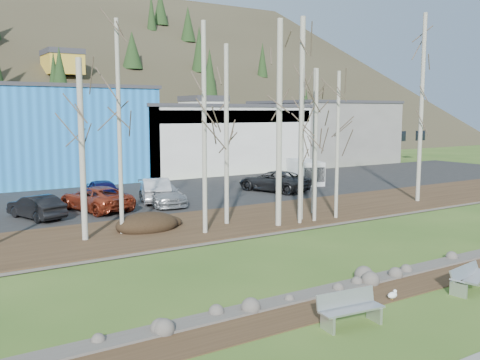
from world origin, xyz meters
TOP-DOWN VIEW (x-y plane):
  - ground at (0.00, 0.00)m, footprint 200.00×200.00m
  - dirt_strip at (0.00, 2.10)m, footprint 80.00×1.80m
  - near_bank_rocks at (0.00, 3.10)m, footprint 80.00×0.80m
  - river at (0.00, 7.20)m, footprint 80.00×8.00m
  - far_bank_rocks at (0.00, 11.30)m, footprint 80.00×0.80m
  - far_bank at (0.00, 14.50)m, footprint 80.00×7.00m
  - parking_lot at (0.00, 25.00)m, footprint 80.00×14.00m
  - building_blue at (-6.00, 39.00)m, footprint 20.40×12.24m
  - building_white at (12.00, 38.98)m, footprint 18.36×12.24m
  - building_grey at (28.00, 39.00)m, footprint 14.28×12.24m
  - hillside at (0.00, 84.00)m, footprint 160.00×72.00m
  - bench_intact at (-4.71, 0.59)m, footprint 2.04×0.81m
  - bench_damaged at (0.82, 0.60)m, footprint 1.96×0.91m
  - seagull at (-2.06, 1.35)m, footprint 0.45×0.21m
  - dirt_mound at (-4.92, 14.85)m, footprint 3.27×2.31m
  - birch_1 at (-6.31, 14.67)m, footprint 0.21×0.21m
  - birch_2 at (-8.22, 14.36)m, footprint 0.27×0.27m
  - birch_3 at (-2.79, 12.63)m, footprint 0.23×0.23m
  - birch_4 at (1.27, 12.03)m, footprint 0.30×0.30m
  - birch_5 at (-0.77, 13.91)m, footprint 0.24×0.24m
  - birch_6 at (5.22, 11.93)m, footprint 0.19×0.19m
  - birch_7 at (3.26, 12.69)m, footprint 0.29×0.29m
  - birch_8 at (5.10, 13.70)m, footprint 0.28×0.28m
  - birch_9 at (13.76, 13.24)m, footprint 0.27×0.27m
  - birch_10 at (3.64, 11.93)m, footprint 0.19×0.19m
  - birch_11 at (2.62, 11.93)m, footprint 0.19×0.19m
  - car_1 at (-9.05, 20.76)m, footprint 2.61×4.33m
  - car_2 at (-5.46, 21.43)m, footprint 3.69×5.78m
  - car_3 at (-1.22, 21.22)m, footprint 2.53×5.18m
  - car_4 at (-4.28, 23.49)m, footprint 2.21×4.67m
  - car_5 at (-1.12, 22.47)m, footprint 3.15×5.13m
  - car_6 at (8.26, 22.02)m, footprint 4.28×6.10m
  - van_white at (13.00, 24.01)m, footprint 3.16×4.73m

SIDE VIEW (x-z plane):
  - ground at x=0.00m, z-range 0.00..0.00m
  - near_bank_rocks at x=0.00m, z-range -0.25..0.25m
  - river at x=0.00m, z-range -0.45..0.45m
  - far_bank_rocks at x=0.00m, z-range -0.23..0.23m
  - dirt_strip at x=0.00m, z-range 0.00..0.03m
  - parking_lot at x=0.00m, z-range 0.00..0.14m
  - far_bank at x=0.00m, z-range 0.00..0.15m
  - seagull at x=-2.06m, z-range 0.02..0.34m
  - bench_damaged at x=0.82m, z-range 0.00..0.85m
  - dirt_mound at x=-4.92m, z-range 0.15..0.79m
  - bench_intact at x=-4.71m, z-range 0.00..1.00m
  - car_1 at x=-9.05m, z-range 0.14..1.49m
  - car_3 at x=-1.22m, z-range 0.14..1.59m
  - car_2 at x=-5.46m, z-range 0.14..1.62m
  - car_4 at x=-4.28m, z-range 0.14..1.68m
  - car_6 at x=8.26m, z-range 0.14..1.69m
  - car_5 at x=-1.12m, z-range 0.14..1.74m
  - van_white at x=13.00m, z-range 0.14..2.05m
  - building_white at x=12.00m, z-range 0.01..6.81m
  - building_grey at x=28.00m, z-range 0.01..7.31m
  - building_blue at x=-6.00m, z-range 0.01..8.31m
  - birch_6 at x=5.22m, z-range 0.15..8.28m
  - birch_10 at x=3.64m, z-range 0.15..8.28m
  - birch_11 at x=2.62m, z-range 0.15..8.28m
  - birch_2 at x=-8.22m, z-range 0.15..8.49m
  - birch_8 at x=5.10m, z-range 0.15..8.54m
  - birch_5 at x=-0.77m, z-range 0.15..9.54m
  - birch_3 at x=-2.79m, z-range 0.15..10.35m
  - birch_1 at x=-6.31m, z-range 0.15..10.42m
  - birch_4 at x=1.27m, z-range 0.15..10.72m
  - birch_7 at x=3.26m, z-range 0.15..11.10m
  - birch_9 at x=13.76m, z-range 0.15..12.37m
  - hillside at x=0.00m, z-range 0.00..35.00m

